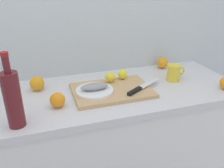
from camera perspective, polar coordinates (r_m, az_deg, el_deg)
The scene contains 13 objects.
back_wall at distance 1.54m, azimuth -12.64°, elevation 14.37°, with size 3.20×0.05×2.50m, color silver.
kitchen_counter at distance 1.59m, azimuth -8.58°, elevation -17.27°, with size 2.00×0.60×0.90m.
cutting_board at distance 1.36m, azimuth 0.00°, elevation -1.54°, with size 0.44×0.30×0.02m, color tan.
white_plate at distance 1.32m, azimuth -4.17°, elevation -1.59°, with size 0.21×0.21×0.01m, color white.
fish_fillet at distance 1.31m, azimuth -4.21°, elevation -0.59°, with size 0.16×0.07×0.04m, color gray.
chef_knife at distance 1.35m, azimuth 6.72°, elevation -0.94°, with size 0.26×0.18×0.02m.
lemon_0 at distance 1.43m, azimuth -0.44°, elevation 1.61°, with size 0.06×0.06×0.06m, color yellow.
lemon_1 at distance 1.48m, azimuth 2.49°, elevation 2.32°, with size 0.06×0.06×0.06m, color yellow.
wine_bottle at distance 1.09m, azimuth -22.59°, elevation -3.23°, with size 0.07×0.07×0.34m.
coffee_mug_1 at distance 1.54m, azimuth 14.54°, elevation 2.62°, with size 0.12×0.08×0.10m.
orange_1 at distance 1.74m, azimuth 11.97°, elevation 4.91°, with size 0.08×0.08×0.08m, color orange.
orange_2 at distance 1.23m, azimuth -12.88°, elevation -3.76°, with size 0.08×0.08×0.08m, color orange.
orange_3 at distance 1.43m, azimuth -17.46°, elevation 0.10°, with size 0.08×0.08×0.08m, color orange.
Camera 1 is at (-0.14, -1.19, 1.51)m, focal length 38.32 mm.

